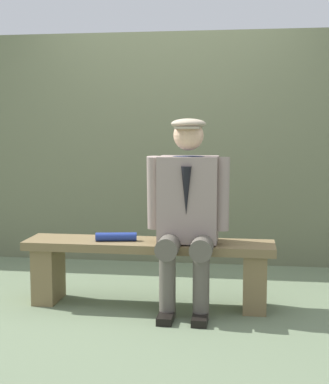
{
  "coord_description": "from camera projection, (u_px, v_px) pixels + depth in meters",
  "views": [
    {
      "loc": [
        -0.67,
        3.95,
        1.27
      ],
      "look_at": [
        -0.11,
        0.0,
        0.81
      ],
      "focal_mm": 54.01,
      "sensor_mm": 36.0,
      "label": 1
    }
  ],
  "objects": [
    {
      "name": "ground_plane",
      "position": [
        149.0,
        305.0,
        4.12
      ],
      "size": [
        30.0,
        30.0,
        0.0
      ],
      "primitive_type": "plane",
      "color": "#637356"
    },
    {
      "name": "bench",
      "position": [
        149.0,
        262.0,
        4.08
      ],
      "size": [
        1.76,
        0.36,
        0.46
      ],
      "color": "brown",
      "rests_on": "ground"
    },
    {
      "name": "seated_man",
      "position": [
        188.0,
        206.0,
        3.94
      ],
      "size": [
        0.57,
        0.59,
        1.32
      ],
      "color": "gray",
      "rests_on": "ground"
    },
    {
      "name": "rolled_magazine",
      "position": [
        116.0,
        237.0,
        4.06
      ],
      "size": [
        0.29,
        0.11,
        0.06
      ],
      "primitive_type": "cylinder",
      "rotation": [
        0.0,
        1.57,
        0.18
      ],
      "color": "navy",
      "rests_on": "bench"
    },
    {
      "name": "stadium_wall",
      "position": [
        174.0,
        149.0,
        5.4
      ],
      "size": [
        12.0,
        0.24,
        2.12
      ],
      "primitive_type": "cube",
      "color": "#62674C",
      "rests_on": "ground"
    }
  ]
}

